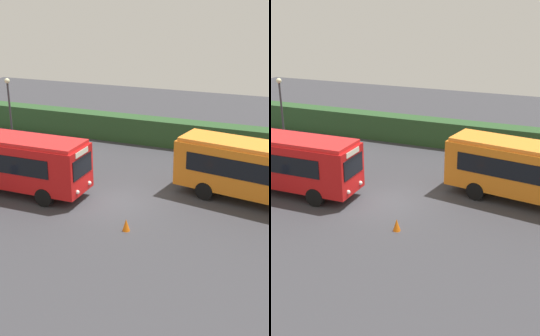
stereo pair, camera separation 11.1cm
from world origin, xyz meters
TOP-DOWN VIEW (x-y plane):
  - ground_plane at (0.00, 0.00)m, footprint 64.00×64.00m
  - bus_red at (-6.01, -0.72)m, footprint 9.28×2.60m
  - bus_orange at (7.57, 2.83)m, footprint 10.15×3.90m
  - hedge_row at (0.00, 10.73)m, footprint 44.00×1.55m
  - traffic_cone at (1.87, -2.63)m, footprint 0.36×0.36m
  - lamppost at (-10.29, 5.14)m, footprint 0.36×0.36m

SIDE VIEW (x-z plane):
  - ground_plane at x=0.00m, z-range 0.00..0.00m
  - traffic_cone at x=1.87m, z-range 0.00..0.60m
  - hedge_row at x=0.00m, z-range 0.00..1.93m
  - bus_red at x=-6.01m, z-range 0.24..3.47m
  - bus_orange at x=7.57m, z-range 0.24..3.49m
  - lamppost at x=-10.29m, z-range 0.68..5.90m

